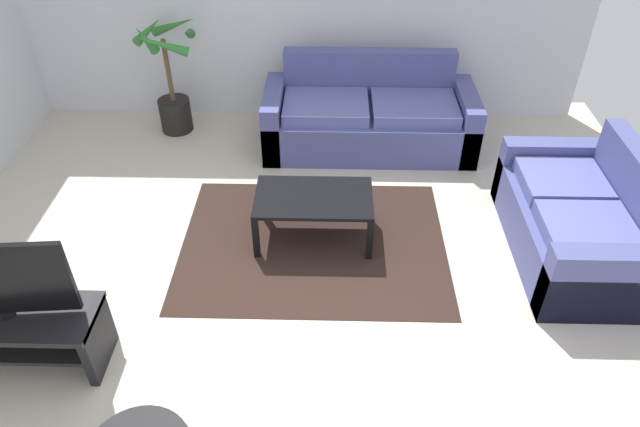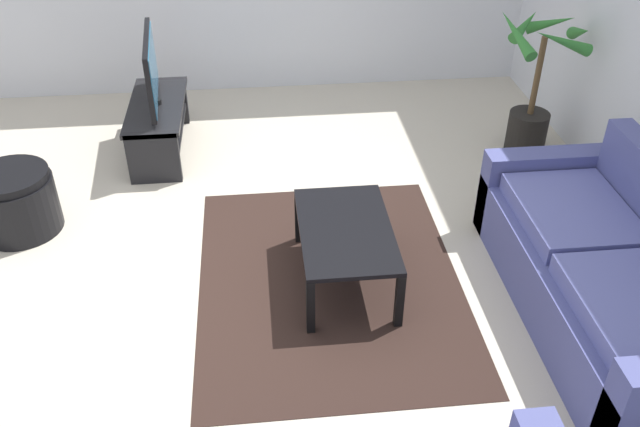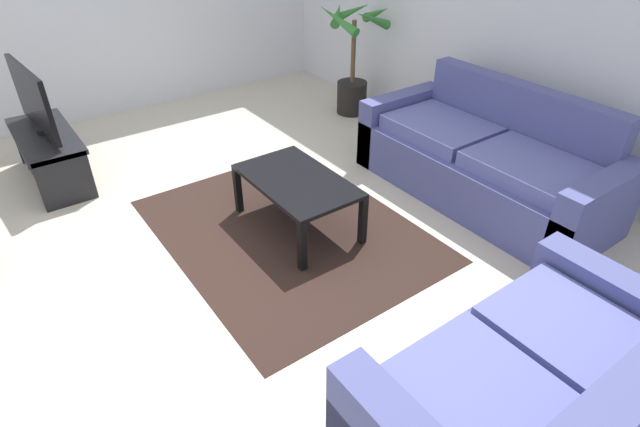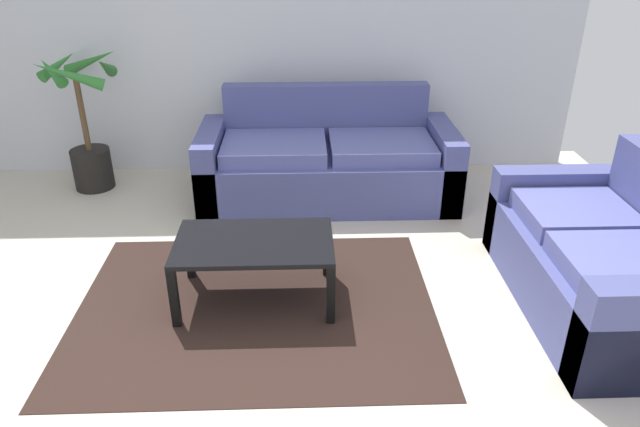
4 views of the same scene
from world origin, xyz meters
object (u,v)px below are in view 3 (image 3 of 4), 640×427
couch_loveseat (532,400)px  tv_stand (49,149)px  potted_palm (353,69)px  coffee_table (297,185)px  tv (33,99)px  couch_main (485,163)px

couch_loveseat → tv_stand: bearing=-163.3°
couch_loveseat → potted_palm: 4.14m
coffee_table → couch_loveseat: bearing=-3.8°
tv → couch_main: bearing=49.9°
couch_loveseat → potted_palm: bearing=152.3°
couch_main → tv: (-2.41, -2.86, 0.44)m
tv → potted_palm: potted_palm is taller
couch_loveseat → coffee_table: bearing=176.2°
coffee_table → tv: bearing=-144.6°
couch_main → tv: size_ratio=2.23×
couch_main → tv_stand: 3.74m
couch_main → coffee_table: bearing=-108.8°
couch_loveseat → tv: tv is taller
potted_palm → tv_stand: bearing=-96.2°
potted_palm → tv: bearing=-96.2°
tv_stand → coffee_table: (1.89, 1.34, 0.07)m
tv → coffee_table: size_ratio=0.99×
tv_stand → potted_palm: potted_palm is taller
tv → tv_stand: bearing=-85.2°
couch_main → potted_palm: (-2.06, 0.27, 0.20)m
tv → coffee_table: tv is taller
tv_stand → coffee_table: bearing=35.4°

